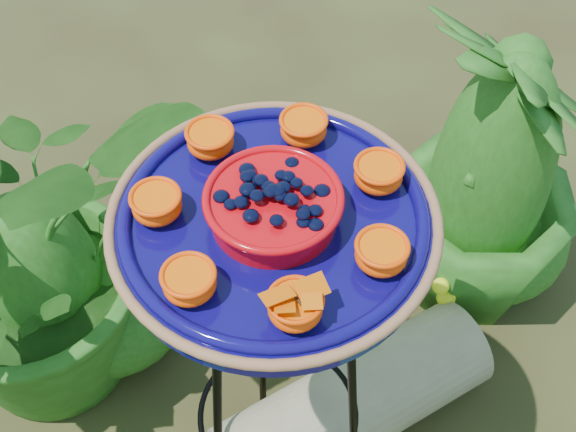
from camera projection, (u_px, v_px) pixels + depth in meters
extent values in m
torus|color=black|center=(274.00, 241.00, 1.19)|extent=(0.27, 0.27, 0.02)
torus|color=black|center=(278.00, 414.00, 1.65)|extent=(0.34, 0.34, 0.01)
cylinder|color=black|center=(261.00, 318.00, 1.63)|extent=(0.02, 0.09, 0.91)
cylinder|color=black|center=(353.00, 404.00, 1.51)|extent=(0.08, 0.06, 0.91)
cylinder|color=#0C0757|center=(274.00, 227.00, 1.16)|extent=(0.48, 0.48, 0.04)
torus|color=#8D603F|center=(274.00, 219.00, 1.15)|extent=(0.49, 0.49, 0.02)
torus|color=#0C0757|center=(274.00, 217.00, 1.15)|extent=(0.45, 0.45, 0.02)
cylinder|color=red|center=(274.00, 208.00, 1.13)|extent=(0.19, 0.19, 0.05)
torus|color=red|center=(273.00, 198.00, 1.11)|extent=(0.20, 0.20, 0.01)
ellipsoid|color=black|center=(273.00, 195.00, 1.11)|extent=(0.16, 0.16, 0.03)
ellipsoid|color=#F65902|center=(378.00, 176.00, 1.17)|extent=(0.07, 0.07, 0.04)
cylinder|color=#FF5F05|center=(379.00, 168.00, 1.16)|extent=(0.07, 0.07, 0.01)
ellipsoid|color=#F65902|center=(303.00, 130.00, 1.23)|extent=(0.07, 0.07, 0.04)
cylinder|color=#FF5F05|center=(304.00, 122.00, 1.22)|extent=(0.07, 0.07, 0.01)
ellipsoid|color=#F65902|center=(210.00, 142.00, 1.22)|extent=(0.07, 0.07, 0.04)
cylinder|color=#FF5F05|center=(210.00, 134.00, 1.20)|extent=(0.07, 0.07, 0.01)
ellipsoid|color=#F65902|center=(157.00, 206.00, 1.14)|extent=(0.07, 0.07, 0.04)
cylinder|color=#FF5F05|center=(155.00, 198.00, 1.12)|extent=(0.07, 0.07, 0.01)
ellipsoid|color=#F65902|center=(190.00, 284.00, 1.06)|extent=(0.07, 0.07, 0.04)
cylinder|color=#FF5F05|center=(188.00, 276.00, 1.04)|extent=(0.07, 0.07, 0.01)
ellipsoid|color=#F65902|center=(295.00, 309.00, 1.03)|extent=(0.07, 0.07, 0.04)
cylinder|color=#FF5F05|center=(295.00, 301.00, 1.02)|extent=(0.07, 0.07, 0.01)
ellipsoid|color=#F65902|center=(381.00, 255.00, 1.08)|extent=(0.07, 0.07, 0.04)
cylinder|color=#FF5F05|center=(382.00, 247.00, 1.07)|extent=(0.07, 0.07, 0.01)
cylinder|color=black|center=(295.00, 296.00, 1.01)|extent=(0.01, 0.03, 0.00)
cube|color=#FF6805|center=(277.00, 295.00, 1.00)|extent=(0.05, 0.04, 0.01)
cube|color=#FF6805|center=(312.00, 287.00, 1.01)|extent=(0.05, 0.04, 0.01)
cylinder|color=tan|center=(354.00, 403.00, 1.89)|extent=(0.70, 0.40, 0.22)
imported|color=#1F5015|center=(26.00, 244.00, 1.77)|extent=(1.01, 0.96, 0.89)
imported|color=#1F5015|center=(491.00, 174.00, 1.91)|extent=(0.58, 0.58, 0.86)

